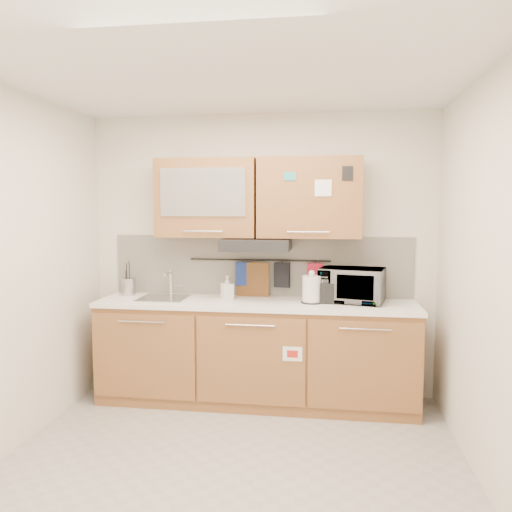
% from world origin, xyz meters
% --- Properties ---
extents(floor, '(3.20, 3.20, 0.00)m').
position_xyz_m(floor, '(0.00, 0.00, 0.00)').
color(floor, '#9E9993').
rests_on(floor, ground).
extents(ceiling, '(3.20, 3.20, 0.00)m').
position_xyz_m(ceiling, '(0.00, 0.00, 2.60)').
color(ceiling, white).
rests_on(ceiling, wall_back).
extents(wall_back, '(3.20, 0.00, 3.20)m').
position_xyz_m(wall_back, '(0.00, 1.50, 1.30)').
color(wall_back, silver).
rests_on(wall_back, ground).
extents(wall_left, '(0.00, 3.00, 3.00)m').
position_xyz_m(wall_left, '(-1.60, 0.00, 1.30)').
color(wall_left, silver).
rests_on(wall_left, ground).
extents(wall_right, '(0.00, 3.00, 3.00)m').
position_xyz_m(wall_right, '(1.60, 0.00, 1.30)').
color(wall_right, silver).
rests_on(wall_right, ground).
extents(base_cabinet, '(2.80, 0.64, 0.88)m').
position_xyz_m(base_cabinet, '(0.00, 1.19, 0.41)').
color(base_cabinet, '#9D6537').
rests_on(base_cabinet, floor).
extents(countertop, '(2.82, 0.62, 0.04)m').
position_xyz_m(countertop, '(0.00, 1.19, 0.90)').
color(countertop, white).
rests_on(countertop, base_cabinet).
extents(backsplash, '(2.80, 0.02, 0.56)m').
position_xyz_m(backsplash, '(0.00, 1.49, 1.20)').
color(backsplash, silver).
rests_on(backsplash, countertop).
extents(upper_cabinets, '(1.82, 0.37, 0.70)m').
position_xyz_m(upper_cabinets, '(-0.00, 1.32, 1.83)').
color(upper_cabinets, '#9D6537').
rests_on(upper_cabinets, wall_back).
extents(range_hood, '(0.60, 0.46, 0.10)m').
position_xyz_m(range_hood, '(0.00, 1.25, 1.42)').
color(range_hood, black).
rests_on(range_hood, upper_cabinets).
extents(sink, '(0.42, 0.40, 0.26)m').
position_xyz_m(sink, '(-0.85, 1.21, 0.92)').
color(sink, silver).
rests_on(sink, countertop).
extents(utensil_rail, '(1.30, 0.02, 0.02)m').
position_xyz_m(utensil_rail, '(0.00, 1.45, 1.26)').
color(utensil_rail, black).
rests_on(utensil_rail, backsplash).
extents(utensil_crock, '(0.15, 0.15, 0.32)m').
position_xyz_m(utensil_crock, '(-1.23, 1.33, 1.00)').
color(utensil_crock, '#AAABAF').
rests_on(utensil_crock, countertop).
extents(kettle, '(0.21, 0.18, 0.29)m').
position_xyz_m(kettle, '(0.49, 1.19, 1.03)').
color(kettle, silver).
rests_on(kettle, countertop).
extents(toaster, '(0.23, 0.14, 0.18)m').
position_xyz_m(toaster, '(0.68, 1.21, 1.01)').
color(toaster, black).
rests_on(toaster, countertop).
extents(microwave, '(0.61, 0.48, 0.30)m').
position_xyz_m(microwave, '(0.84, 1.29, 1.07)').
color(microwave, '#999999').
rests_on(microwave, countertop).
extents(soap_bottle, '(0.13, 0.13, 0.21)m').
position_xyz_m(soap_bottle, '(-0.27, 1.26, 1.03)').
color(soap_bottle, '#999999').
rests_on(soap_bottle, countertop).
extents(cutting_board, '(0.31, 0.04, 0.38)m').
position_xyz_m(cutting_board, '(-0.06, 1.44, 1.05)').
color(cutting_board, brown).
rests_on(cutting_board, utensil_rail).
extents(oven_mitt, '(0.14, 0.06, 0.22)m').
position_xyz_m(oven_mitt, '(-0.16, 1.44, 1.13)').
color(oven_mitt, navy).
rests_on(oven_mitt, utensil_rail).
extents(dark_pouch, '(0.15, 0.07, 0.23)m').
position_xyz_m(dark_pouch, '(0.21, 1.44, 1.13)').
color(dark_pouch, black).
rests_on(dark_pouch, utensil_rail).
extents(pot_holder, '(0.14, 0.02, 0.18)m').
position_xyz_m(pot_holder, '(0.51, 1.44, 1.15)').
color(pot_holder, '#AD172C').
rests_on(pot_holder, utensil_rail).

